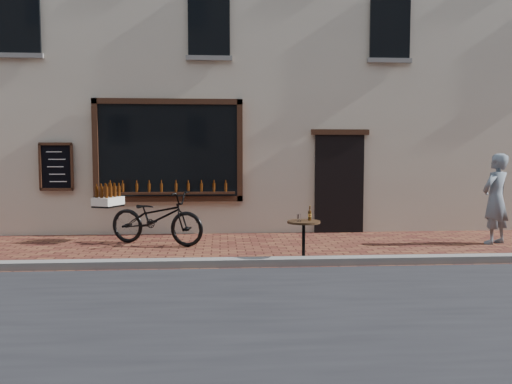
{
  "coord_description": "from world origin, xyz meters",
  "views": [
    {
      "loc": [
        -0.75,
        -7.59,
        1.77
      ],
      "look_at": [
        -0.14,
        1.2,
        1.1
      ],
      "focal_mm": 35.0,
      "sensor_mm": 36.0,
      "label": 1
    }
  ],
  "objects": [
    {
      "name": "kerb",
      "position": [
        0.0,
        0.2,
        0.06
      ],
      "size": [
        90.0,
        0.25,
        0.12
      ],
      "primitive_type": "cube",
      "color": "slate",
      "rests_on": "ground"
    },
    {
      "name": "ground",
      "position": [
        0.0,
        0.0,
        0.0
      ],
      "size": [
        90.0,
        90.0,
        0.0
      ],
      "primitive_type": "plane",
      "color": "#4E2119",
      "rests_on": "ground"
    },
    {
      "name": "bistro_table",
      "position": [
        0.58,
        0.35,
        0.49
      ],
      "size": [
        0.54,
        0.54,
        0.92
      ],
      "color": "black",
      "rests_on": "ground"
    },
    {
      "name": "cargo_bicycle",
      "position": [
        -2.06,
        2.22,
        0.54
      ],
      "size": [
        2.37,
        1.49,
        1.13
      ],
      "rotation": [
        0.0,
        0.0,
        1.17
      ],
      "color": "black",
      "rests_on": "ground"
    },
    {
      "name": "shop_building",
      "position": [
        0.0,
        6.5,
        5.0
      ],
      "size": [
        28.0,
        6.2,
        10.0
      ],
      "color": "beige",
      "rests_on": "ground"
    },
    {
      "name": "pedestrian",
      "position": [
        4.64,
        1.83,
        0.89
      ],
      "size": [
        0.78,
        0.69,
        1.78
      ],
      "primitive_type": "imported",
      "rotation": [
        0.0,
        0.0,
        3.65
      ],
      "color": "slate",
      "rests_on": "ground"
    }
  ]
}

